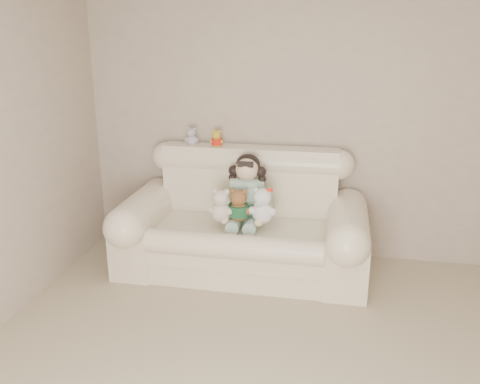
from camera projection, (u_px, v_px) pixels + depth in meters
name	position (u px, v px, depth m)	size (l,w,h in m)	color
wall_back	(336.00, 116.00, 4.44)	(4.50, 4.50, 0.00)	#A18F80
sofa	(242.00, 215.00, 4.35)	(2.10, 0.95, 1.03)	#F0E8C2
seated_child	(247.00, 189.00, 4.35)	(0.37, 0.45, 0.61)	#317D58
brown_teddy	(239.00, 202.00, 4.20)	(0.21, 0.16, 0.33)	brown
white_cat	(263.00, 202.00, 4.16)	(0.23, 0.18, 0.36)	white
cream_teddy	(221.00, 202.00, 4.19)	(0.21, 0.16, 0.33)	silver
yellow_mini_bear	(217.00, 137.00, 4.55)	(0.12, 0.09, 0.19)	gold
grey_mini_plush	(192.00, 135.00, 4.60)	(0.13, 0.10, 0.20)	silver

